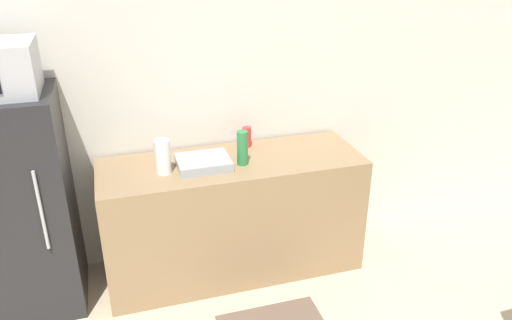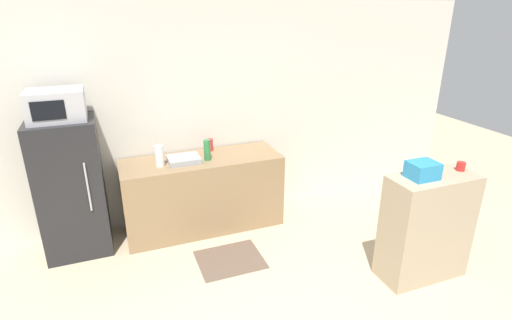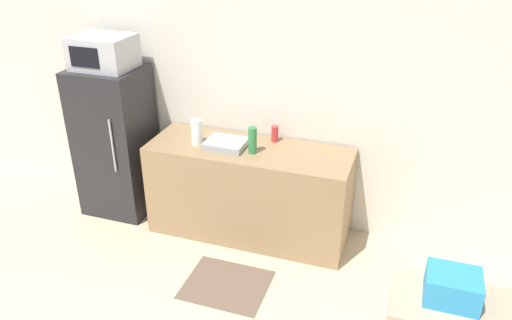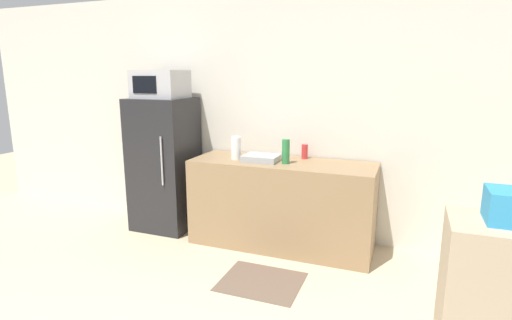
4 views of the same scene
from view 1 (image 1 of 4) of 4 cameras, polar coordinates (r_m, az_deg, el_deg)
name	(u,v)px [view 1 (image 1 of 4)]	position (r m, az deg, el deg)	size (l,w,h in m)	color
wall_back	(188,91)	(3.63, -7.76, 7.84)	(8.00, 0.06, 2.60)	silver
refrigerator	(18,207)	(3.53, -25.52, -4.84)	(0.65, 0.61, 1.48)	#232326
counter	(233,216)	(3.68, -2.63, -6.36)	(1.84, 0.64, 0.88)	#937551
sink_basin	(203,162)	(3.39, -6.04, -0.27)	(0.35, 0.29, 0.06)	#9EA3A8
bottle_tall	(242,148)	(3.37, -1.56, 1.39)	(0.08, 0.08, 0.24)	#2D7F42
bottle_short	(247,137)	(3.68, -1.05, 2.67)	(0.06, 0.06, 0.15)	red
paper_towel_roll	(163,157)	(3.30, -10.61, 0.36)	(0.10, 0.10, 0.23)	white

